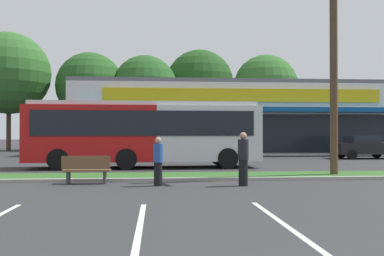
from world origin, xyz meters
TOP-DOWN VIEW (x-y plane):
  - grass_median at (0.00, 14.00)m, footprint 56.00×2.20m
  - curb_lip at (0.00, 12.78)m, footprint 56.00×0.24m
  - parking_stripe_1 at (-3.01, 5.28)m, footprint 0.12×4.80m
  - parking_stripe_2 at (-0.31, 5.35)m, footprint 0.12×4.80m
  - storefront_building at (3.91, 36.02)m, footprint 26.55×13.37m
  - tree_left at (-17.41, 42.36)m, footprint 8.16×8.16m
  - tree_mid_left at (-9.51, 42.91)m, footprint 6.90×6.90m
  - tree_mid at (-3.89, 42.42)m, footprint 6.63×6.63m
  - tree_mid_right at (2.11, 46.34)m, footprint 7.60×7.60m
  - tree_right at (9.35, 45.10)m, footprint 7.18×7.18m
  - utility_pole at (4.07, 13.73)m, footprint 3.14×2.37m
  - city_bus at (-3.29, 19.09)m, footprint 11.46×2.91m
  - bus_stop_bench at (-5.07, 12.17)m, footprint 1.60×0.45m
  - car_1 at (-2.88, 26.23)m, footprint 4.59×1.91m
  - car_2 at (11.21, 25.67)m, footprint 4.14×2.01m
  - pedestrian_near_bench at (-2.65, 11.44)m, footprint 0.32×0.32m
  - pedestrian_by_pole at (0.11, 11.21)m, footprint 0.35×0.35m

SIDE VIEW (x-z plane):
  - parking_stripe_1 at x=-3.01m, z-range 0.00..0.01m
  - parking_stripe_2 at x=-0.31m, z-range 0.00..0.01m
  - grass_median at x=0.00m, z-range 0.00..0.12m
  - curb_lip at x=0.00m, z-range 0.00..0.12m
  - bus_stop_bench at x=-5.07m, z-range 0.03..0.98m
  - car_2 at x=11.21m, z-range 0.02..1.56m
  - pedestrian_near_bench at x=-2.65m, z-range 0.00..1.59m
  - car_1 at x=-2.88m, z-range 0.01..1.64m
  - pedestrian_by_pole at x=0.11m, z-range 0.00..1.75m
  - city_bus at x=-3.29m, z-range 0.14..3.39m
  - storefront_building at x=3.91m, z-range 0.00..5.90m
  - utility_pole at x=4.07m, z-range 0.35..10.45m
  - tree_mid at x=-3.89m, z-range 1.51..11.19m
  - tree_mid_left at x=-9.51m, z-range 1.52..11.50m
  - tree_right at x=9.35m, z-range 1.60..11.99m
  - tree_mid_right at x=2.11m, z-range 1.72..12.78m
  - tree_left at x=-17.41m, z-range 1.80..13.57m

